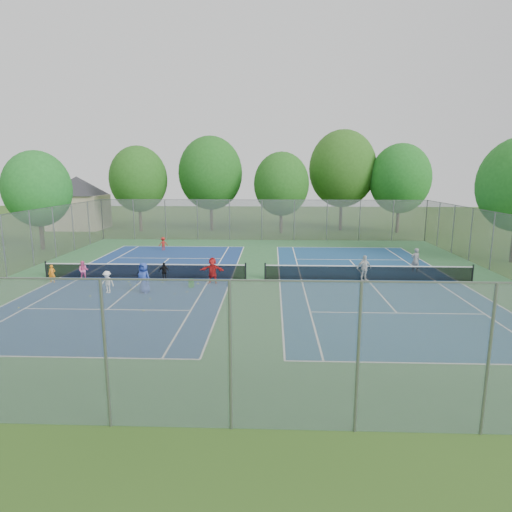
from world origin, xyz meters
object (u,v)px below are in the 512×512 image
(net_left, at_px, (145,271))
(ball_hopper, at_px, (191,283))
(instructor, at_px, (415,260))
(net_right, at_px, (368,273))
(ball_crate, at_px, (141,273))

(net_left, xyz_separation_m, ball_hopper, (3.34, -2.12, -0.20))
(ball_hopper, distance_m, instructor, 15.01)
(instructor, bearing_deg, ball_hopper, 7.61)
(ball_hopper, height_order, instructor, instructor)
(net_right, distance_m, instructor, 4.37)
(net_right, distance_m, ball_crate, 14.49)
(net_left, xyz_separation_m, ball_crate, (-0.47, 0.63, -0.30))
(ball_crate, height_order, ball_hopper, ball_hopper)
(net_left, xyz_separation_m, instructor, (17.65, 2.38, 0.37))
(net_left, height_order, ball_hopper, net_left)
(net_left, distance_m, instructor, 17.82)
(net_left, xyz_separation_m, net_right, (14.00, 0.00, 0.00))
(ball_crate, bearing_deg, net_right, -2.47)
(ball_crate, bearing_deg, instructor, 5.53)
(net_right, relative_size, ball_hopper, 25.39)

